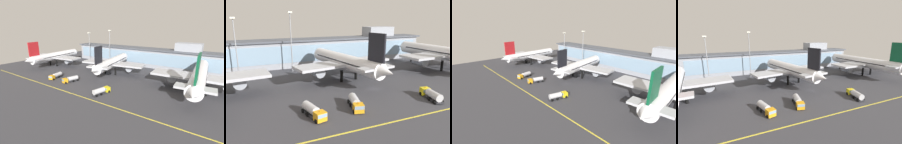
{
  "view_description": "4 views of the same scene",
  "coord_description": "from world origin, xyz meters",
  "views": [
    {
      "loc": [
        52.79,
        -67.42,
        29.43
      ],
      "look_at": [
        1.71,
        6.85,
        3.69
      ],
      "focal_mm": 25.99,
      "sensor_mm": 36.0,
      "label": 1
    },
    {
      "loc": [
        -38.83,
        -58.4,
        23.94
      ],
      "look_at": [
        -9.51,
        9.02,
        4.89
      ],
      "focal_mm": 33.96,
      "sensor_mm": 36.0,
      "label": 2
    },
    {
      "loc": [
        61.55,
        -56.71,
        33.48
      ],
      "look_at": [
        -5.41,
        3.27,
        4.93
      ],
      "focal_mm": 25.96,
      "sensor_mm": 36.0,
      "label": 3
    },
    {
      "loc": [
        -37.71,
        -57.28,
        24.37
      ],
      "look_at": [
        -5.13,
        12.84,
        6.26
      ],
      "focal_mm": 25.27,
      "sensor_mm": 36.0,
      "label": 4
    }
  ],
  "objects": [
    {
      "name": "apron_light_mast_west",
      "position": [
        -42.76,
        37.19,
        15.73
      ],
      "size": [
        1.8,
        1.8,
        24.12
      ],
      "color": "gray",
      "rests_on": "ground"
    },
    {
      "name": "airliner_far_right",
      "position": [
        45.62,
        12.61,
        7.58
      ],
      "size": [
        42.26,
        58.26,
        20.71
      ],
      "rotation": [
        0.0,
        0.0,
        1.63
      ],
      "color": "black",
      "rests_on": "ground"
    },
    {
      "name": "fuel_tanker_truck",
      "position": [
        -25.13,
        -12.06,
        1.51
      ],
      "size": [
        4.49,
        9.35,
        2.9
      ],
      "rotation": [
        0.0,
        0.0,
        4.92
      ],
      "color": "black",
      "rests_on": "ground"
    },
    {
      "name": "baggage_tug_near",
      "position": [
        10.76,
        -14.45,
        1.51
      ],
      "size": [
        4.73,
        9.36,
        2.9
      ],
      "rotation": [
        0.0,
        0.0,
        1.33
      ],
      "color": "black",
      "rests_on": "ground"
    },
    {
      "name": "service_truck_far",
      "position": [
        -13.25,
        -11.59,
        1.51
      ],
      "size": [
        4.85,
        9.36,
        2.9
      ],
      "rotation": [
        0.0,
        0.0,
        4.46
      ],
      "color": "black",
      "rests_on": "ground"
    },
    {
      "name": "airliner_near_right",
      "position": [
        -3.88,
        15.4,
        7.01
      ],
      "size": [
        41.11,
        50.23,
        19.17
      ],
      "rotation": [
        0.0,
        0.0,
        1.74
      ],
      "color": "black",
      "rests_on": "ground"
    },
    {
      "name": "terminal_building",
      "position": [
        1.67,
        47.6,
        7.18
      ],
      "size": [
        116.37,
        14.0,
        18.54
      ],
      "color": "#9399A3",
      "rests_on": "ground"
    },
    {
      "name": "taxiway_centreline_stripe",
      "position": [
        0.0,
        -22.0,
        0.01
      ],
      "size": [
        144.0,
        0.5,
        0.01
      ],
      "primitive_type": "cube",
      "color": "yellow",
      "rests_on": "ground"
    },
    {
      "name": "apron_light_mast_centre",
      "position": [
        -20.4,
        35.9,
        16.98
      ],
      "size": [
        1.8,
        1.8,
        26.4
      ],
      "color": "gray",
      "rests_on": "ground"
    },
    {
      "name": "ground_plane",
      "position": [
        0.0,
        0.0,
        0.0
      ],
      "size": [
        180.0,
        180.0,
        0.0
      ],
      "primitive_type": "plane",
      "color": "#38383D"
    }
  ]
}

